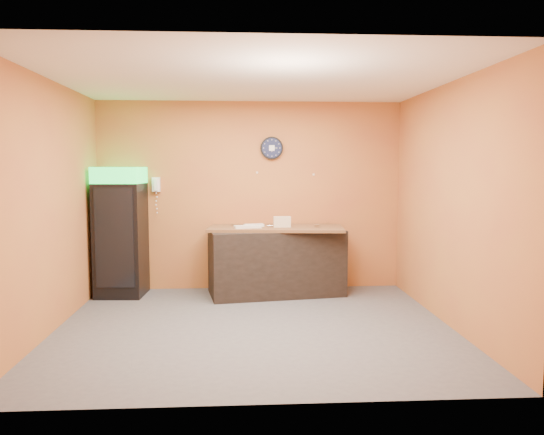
{
  "coord_description": "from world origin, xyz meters",
  "views": [
    {
      "loc": [
        -0.16,
        -5.94,
        1.84
      ],
      "look_at": [
        0.24,
        0.6,
        1.21
      ],
      "focal_mm": 35.0,
      "sensor_mm": 36.0,
      "label": 1
    }
  ],
  "objects": [
    {
      "name": "prep_counter",
      "position": [
        0.36,
        1.58,
        0.47
      ],
      "size": [
        1.99,
        1.11,
        0.94
      ],
      "primitive_type": "cube",
      "rotation": [
        0.0,
        0.0,
        0.15
      ],
      "color": "black",
      "rests_on": "floor"
    },
    {
      "name": "ceiling",
      "position": [
        0.0,
        0.0,
        2.8
      ],
      "size": [
        4.5,
        4.0,
        0.02
      ],
      "primitive_type": "cube",
      "color": "white",
      "rests_on": "back_wall"
    },
    {
      "name": "wrapped_sandwich_left",
      "position": [
        -0.1,
        1.41,
        1.0
      ],
      "size": [
        0.29,
        0.18,
        0.04
      ],
      "primitive_type": "cube",
      "rotation": [
        0.0,
        0.0,
        0.28
      ],
      "color": "silver",
      "rests_on": "butcher_paper"
    },
    {
      "name": "sub_roll_stack",
      "position": [
        0.44,
        1.5,
        1.06
      ],
      "size": [
        0.24,
        0.09,
        0.15
      ],
      "rotation": [
        0.0,
        0.0,
        0.03
      ],
      "color": "beige",
      "rests_on": "butcher_paper"
    },
    {
      "name": "left_wall",
      "position": [
        -2.25,
        0.0,
        1.4
      ],
      "size": [
        0.02,
        4.0,
        2.8
      ],
      "primitive_type": "cube",
      "color": "#B77433",
      "rests_on": "floor"
    },
    {
      "name": "wall_clock",
      "position": [
        0.32,
        1.97,
        2.11
      ],
      "size": [
        0.34,
        0.06,
        0.34
      ],
      "color": "black",
      "rests_on": "back_wall"
    },
    {
      "name": "wrapped_sandwich_right",
      "position": [
        0.04,
        1.59,
        1.0
      ],
      "size": [
        0.3,
        0.17,
        0.04
      ],
      "primitive_type": "cube",
      "rotation": [
        0.0,
        0.0,
        0.25
      ],
      "color": "silver",
      "rests_on": "butcher_paper"
    },
    {
      "name": "wall_phone",
      "position": [
        -1.39,
        1.95,
        1.57
      ],
      "size": [
        0.12,
        0.1,
        0.21
      ],
      "color": "white",
      "rests_on": "back_wall"
    },
    {
      "name": "kitchen_tool",
      "position": [
        0.4,
        1.6,
        1.01
      ],
      "size": [
        0.06,
        0.06,
        0.06
      ],
      "primitive_type": "cylinder",
      "color": "silver",
      "rests_on": "butcher_paper"
    },
    {
      "name": "wrapped_sandwich_mid",
      "position": [
        0.02,
        1.43,
        1.0
      ],
      "size": [
        0.25,
        0.1,
        0.04
      ],
      "primitive_type": "cube",
      "rotation": [
        0.0,
        0.0,
        0.02
      ],
      "color": "silver",
      "rests_on": "butcher_paper"
    },
    {
      "name": "back_wall",
      "position": [
        0.0,
        2.0,
        1.4
      ],
      "size": [
        4.5,
        0.02,
        2.8
      ],
      "primitive_type": "cube",
      "color": "#B77433",
      "rests_on": "floor"
    },
    {
      "name": "butcher_paper",
      "position": [
        0.36,
        1.58,
        0.96
      ],
      "size": [
        1.97,
        1.01,
        0.04
      ],
      "primitive_type": "cube",
      "rotation": [
        0.0,
        0.0,
        -0.09
      ],
      "color": "brown",
      "rests_on": "prep_counter"
    },
    {
      "name": "right_wall",
      "position": [
        2.25,
        0.0,
        1.4
      ],
      "size": [
        0.02,
        4.0,
        2.8
      ],
      "primitive_type": "cube",
      "color": "#B77433",
      "rests_on": "floor"
    },
    {
      "name": "beverage_cooler",
      "position": [
        -1.85,
        1.61,
        0.89
      ],
      "size": [
        0.68,
        0.69,
        1.83
      ],
      "rotation": [
        0.0,
        0.0,
        -0.06
      ],
      "color": "black",
      "rests_on": "floor"
    },
    {
      "name": "floor",
      "position": [
        0.0,
        0.0,
        0.0
      ],
      "size": [
        4.5,
        4.5,
        0.0
      ],
      "primitive_type": "plane",
      "color": "#47474C",
      "rests_on": "ground"
    }
  ]
}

